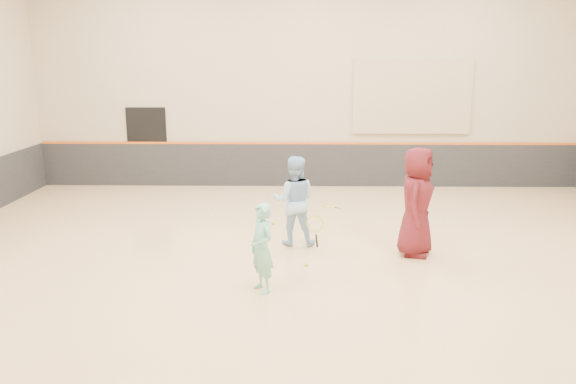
{
  "coord_description": "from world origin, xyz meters",
  "views": [
    {
      "loc": [
        -0.31,
        -9.48,
        3.5
      ],
      "look_at": [
        -0.47,
        0.4,
        1.15
      ],
      "focal_mm": 35.0,
      "sensor_mm": 36.0,
      "label": 1
    }
  ],
  "objects_px": {
    "instructor": "(294,201)",
    "spare_racket": "(329,204)",
    "girl": "(262,248)",
    "young_man": "(417,202)"
  },
  "relations": [
    {
      "from": "instructor",
      "to": "spare_racket",
      "type": "relative_size",
      "value": 2.46
    },
    {
      "from": "girl",
      "to": "young_man",
      "type": "distance_m",
      "value": 3.2
    },
    {
      "from": "young_man",
      "to": "spare_racket",
      "type": "relative_size",
      "value": 2.83
    },
    {
      "from": "young_man",
      "to": "spare_racket",
      "type": "bearing_deg",
      "value": 42.03
    },
    {
      "from": "girl",
      "to": "young_man",
      "type": "relative_size",
      "value": 0.7
    },
    {
      "from": "girl",
      "to": "young_man",
      "type": "bearing_deg",
      "value": 90.56
    },
    {
      "from": "instructor",
      "to": "spare_racket",
      "type": "xyz_separation_m",
      "value": [
        0.84,
        2.88,
        -0.82
      ]
    },
    {
      "from": "girl",
      "to": "spare_racket",
      "type": "distance_m",
      "value": 5.36
    },
    {
      "from": "spare_racket",
      "to": "young_man",
      "type": "bearing_deg",
      "value": -68.17
    },
    {
      "from": "young_man",
      "to": "spare_racket",
      "type": "xyz_separation_m",
      "value": [
        -1.37,
        3.43,
        -0.95
      ]
    }
  ]
}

